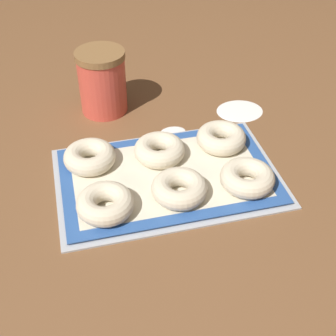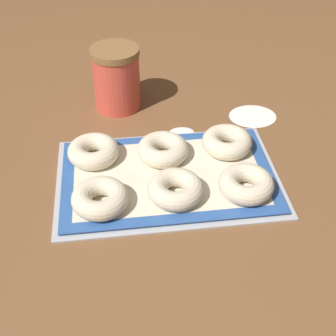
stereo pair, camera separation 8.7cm
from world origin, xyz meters
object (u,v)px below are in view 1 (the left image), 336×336
object	(u,v)px
baking_tray	(168,178)
bagel_front_center	(177,189)
bagel_front_right	(247,178)
bagel_back_center	(160,150)
bagel_back_right	(221,138)
flour_canister	(102,82)
bagel_back_left	(90,157)
bagel_front_left	(105,204)

from	to	relation	value
baking_tray	bagel_front_center	bearing A→B (deg)	-88.49
bagel_front_right	bagel_back_center	xyz separation A→B (m)	(-0.15, 0.13, 0.00)
bagel_back_right	flour_canister	xyz separation A→B (m)	(-0.23, 0.23, 0.05)
bagel_back_left	flour_canister	xyz separation A→B (m)	(0.06, 0.22, 0.05)
bagel_front_left	bagel_front_center	distance (m)	0.14
bagel_front_right	bagel_back_center	distance (m)	0.20
bagel_front_left	bagel_front_center	xyz separation A→B (m)	(0.14, 0.01, 0.00)
bagel_front_left	bagel_front_right	bearing A→B (deg)	0.98
bagel_front_center	bagel_back_right	xyz separation A→B (m)	(0.14, 0.14, 0.00)
baking_tray	bagel_front_left	size ratio (longest dim) A/B	4.18
bagel_front_center	bagel_back_center	bearing A→B (deg)	92.13
bagel_back_left	bagel_front_right	bearing A→B (deg)	-25.69
baking_tray	bagel_back_right	bearing A→B (deg)	27.44
bagel_front_center	bagel_back_left	distance (m)	0.21
bagel_front_center	bagel_back_left	bearing A→B (deg)	137.40
bagel_front_right	flour_canister	world-z (taller)	flour_canister
baking_tray	bagel_back_left	world-z (taller)	bagel_back_left
bagel_front_left	bagel_back_right	xyz separation A→B (m)	(0.28, 0.15, 0.00)
bagel_front_left	bagel_front_right	xyz separation A→B (m)	(0.29, 0.00, 0.00)
bagel_back_left	bagel_back_right	size ratio (longest dim) A/B	1.00
bagel_back_left	flour_canister	bearing A→B (deg)	74.52
bagel_front_right	bagel_front_left	bearing A→B (deg)	-179.02
bagel_back_left	bagel_back_right	bearing A→B (deg)	-0.59
bagel_front_right	flour_canister	xyz separation A→B (m)	(-0.24, 0.37, 0.05)
baking_tray	bagel_front_right	size ratio (longest dim) A/B	4.18
bagel_front_left	bagel_back_right	bearing A→B (deg)	27.49
bagel_back_left	bagel_back_center	distance (m)	0.15
flour_canister	bagel_back_right	bearing A→B (deg)	-44.58
baking_tray	bagel_back_center	distance (m)	0.07
baking_tray	bagel_back_center	size ratio (longest dim) A/B	4.18
bagel_front_center	baking_tray	bearing A→B (deg)	91.51
bagel_front_right	bagel_back_center	size ratio (longest dim) A/B	1.00
baking_tray	bagel_front_left	bearing A→B (deg)	-152.47
bagel_back_center	bagel_front_left	bearing A→B (deg)	-135.11
bagel_back_center	baking_tray	bearing A→B (deg)	-87.22
bagel_back_right	bagel_back_left	bearing A→B (deg)	179.41
baking_tray	bagel_back_center	bearing A→B (deg)	92.78
baking_tray	bagel_back_right	distance (m)	0.16
bagel_front_left	baking_tray	bearing A→B (deg)	27.53
baking_tray	bagel_back_left	distance (m)	0.17
bagel_front_left	bagel_back_left	size ratio (longest dim) A/B	1.00
bagel_front_left	bagel_back_left	bearing A→B (deg)	94.66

